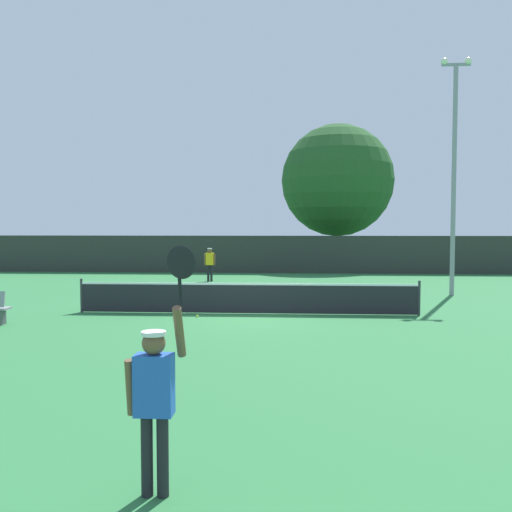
{
  "coord_description": "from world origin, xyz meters",
  "views": [
    {
      "loc": [
        1.31,
        -16.55,
        2.7
      ],
      "look_at": [
        -0.01,
        4.64,
        1.56
      ],
      "focal_mm": 37.67,
      "sensor_mm": 36.0,
      "label": 1
    }
  ],
  "objects_px": {
    "player_receiving": "(210,261)",
    "light_pole": "(454,163)",
    "tennis_ball": "(197,316)",
    "parked_car_near": "(238,253)",
    "parked_car_mid": "(412,254)",
    "large_tree": "(337,181)",
    "player_serving": "(156,387)"
  },
  "relations": [
    {
      "from": "parked_car_near",
      "to": "parked_car_mid",
      "type": "xyz_separation_m",
      "value": [
        12.52,
        -1.23,
        0.0
      ]
    },
    {
      "from": "large_tree",
      "to": "parked_car_near",
      "type": "height_order",
      "value": "large_tree"
    },
    {
      "from": "light_pole",
      "to": "tennis_ball",
      "type": "bearing_deg",
      "value": -147.81
    },
    {
      "from": "large_tree",
      "to": "parked_car_near",
      "type": "distance_m",
      "value": 9.16
    },
    {
      "from": "player_receiving",
      "to": "parked_car_mid",
      "type": "xyz_separation_m",
      "value": [
        12.65,
        12.07,
        -0.24
      ]
    },
    {
      "from": "tennis_ball",
      "to": "parked_car_near",
      "type": "height_order",
      "value": "parked_car_near"
    },
    {
      "from": "light_pole",
      "to": "large_tree",
      "type": "bearing_deg",
      "value": 101.85
    },
    {
      "from": "tennis_ball",
      "to": "parked_car_mid",
      "type": "distance_m",
      "value": 25.4
    },
    {
      "from": "tennis_ball",
      "to": "player_receiving",
      "type": "bearing_deg",
      "value": 96.47
    },
    {
      "from": "parked_car_mid",
      "to": "large_tree",
      "type": "bearing_deg",
      "value": -161.99
    },
    {
      "from": "tennis_ball",
      "to": "parked_car_near",
      "type": "xyz_separation_m",
      "value": [
        -1.07,
        23.89,
        0.74
      ]
    },
    {
      "from": "parked_car_mid",
      "to": "parked_car_near",
      "type": "bearing_deg",
      "value": 175.72
    },
    {
      "from": "large_tree",
      "to": "parked_car_mid",
      "type": "bearing_deg",
      "value": 16.7
    },
    {
      "from": "large_tree",
      "to": "parked_car_mid",
      "type": "height_order",
      "value": "large_tree"
    },
    {
      "from": "player_serving",
      "to": "parked_car_mid",
      "type": "xyz_separation_m",
      "value": [
        10.03,
        33.3,
        -0.33
      ]
    },
    {
      "from": "light_pole",
      "to": "parked_car_near",
      "type": "xyz_separation_m",
      "value": [
        -10.26,
        18.11,
        -4.44
      ]
    },
    {
      "from": "tennis_ball",
      "to": "parked_car_mid",
      "type": "xyz_separation_m",
      "value": [
        11.45,
        22.66,
        0.74
      ]
    },
    {
      "from": "parked_car_near",
      "to": "light_pole",
      "type": "bearing_deg",
      "value": -64.37
    },
    {
      "from": "light_pole",
      "to": "parked_car_mid",
      "type": "bearing_deg",
      "value": 82.38
    },
    {
      "from": "tennis_ball",
      "to": "light_pole",
      "type": "bearing_deg",
      "value": 32.19
    },
    {
      "from": "player_receiving",
      "to": "light_pole",
      "type": "distance_m",
      "value": 12.2
    },
    {
      "from": "parked_car_near",
      "to": "parked_car_mid",
      "type": "bearing_deg",
      "value": -9.51
    },
    {
      "from": "parked_car_near",
      "to": "parked_car_mid",
      "type": "height_order",
      "value": "same"
    },
    {
      "from": "tennis_ball",
      "to": "parked_car_near",
      "type": "distance_m",
      "value": 23.93
    },
    {
      "from": "player_serving",
      "to": "parked_car_near",
      "type": "bearing_deg",
      "value": 94.14
    },
    {
      "from": "player_receiving",
      "to": "tennis_ball",
      "type": "height_order",
      "value": "player_receiving"
    },
    {
      "from": "parked_car_near",
      "to": "parked_car_mid",
      "type": "relative_size",
      "value": 1.02
    },
    {
      "from": "player_receiving",
      "to": "light_pole",
      "type": "bearing_deg",
      "value": 155.14
    },
    {
      "from": "light_pole",
      "to": "parked_car_near",
      "type": "distance_m",
      "value": 21.28
    },
    {
      "from": "parked_car_near",
      "to": "tennis_ball",
      "type": "bearing_deg",
      "value": -91.34
    },
    {
      "from": "light_pole",
      "to": "parked_car_near",
      "type": "bearing_deg",
      "value": 119.55
    },
    {
      "from": "player_receiving",
      "to": "tennis_ball",
      "type": "bearing_deg",
      "value": 96.47
    }
  ]
}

